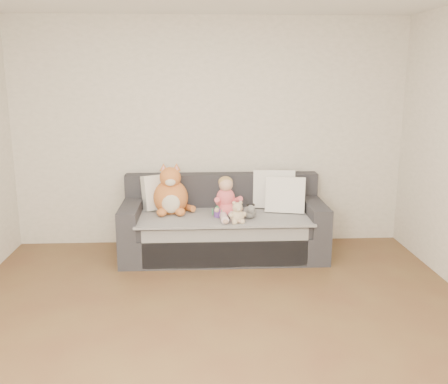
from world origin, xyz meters
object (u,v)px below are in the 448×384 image
toddler (226,200)px  teddy_bear (237,214)px  sofa (223,227)px  plush_cat (171,194)px  sippy_cup (217,211)px

toddler → teddy_bear: bearing=-77.6°
sofa → teddy_bear: bearing=-72.9°
sofa → teddy_bear: size_ratio=9.34×
plush_cat → teddy_bear: 0.82m
sofa → sippy_cup: size_ratio=16.97×
toddler → sippy_cup: 0.15m
toddler → sippy_cup: bearing=-177.0°
teddy_bear → sippy_cup: 0.30m
toddler → teddy_bear: 0.28m
sofa → sippy_cup: (-0.07, -0.19, 0.23)m
teddy_bear → plush_cat: bearing=137.5°
toddler → plush_cat: (-0.60, 0.17, 0.03)m
sippy_cup → teddy_bear: bearing=-48.3°
toddler → plush_cat: plush_cat is taller
teddy_bear → sippy_cup: size_ratio=1.82×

